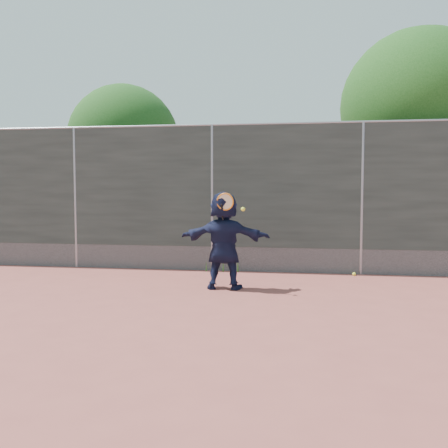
# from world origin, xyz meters

# --- Properties ---
(ground) EXTENTS (80.00, 80.00, 0.00)m
(ground) POSITION_xyz_m (0.00, 0.00, 0.00)
(ground) COLOR #9E4C42
(ground) RESTS_ON ground
(player) EXTENTS (1.54, 0.50, 1.65)m
(player) POSITION_xyz_m (0.54, 1.66, 0.83)
(player) COLOR #131936
(player) RESTS_ON ground
(ball_ground) EXTENTS (0.07, 0.07, 0.07)m
(ball_ground) POSITION_xyz_m (2.85, 3.29, 0.03)
(ball_ground) COLOR #EDF336
(ball_ground) RESTS_ON ground
(fence) EXTENTS (20.00, 0.06, 3.03)m
(fence) POSITION_xyz_m (-0.00, 3.50, 1.58)
(fence) COLOR #38423D
(fence) RESTS_ON ground
(swing_action) EXTENTS (0.49, 0.21, 0.51)m
(swing_action) POSITION_xyz_m (0.62, 1.45, 1.45)
(swing_action) COLOR orange
(swing_action) RESTS_ON ground
(tree_right) EXTENTS (3.78, 3.60, 5.39)m
(tree_right) POSITION_xyz_m (4.68, 5.75, 3.49)
(tree_right) COLOR #382314
(tree_right) RESTS_ON ground
(tree_left) EXTENTS (3.15, 3.00, 4.53)m
(tree_left) POSITION_xyz_m (-2.85, 6.55, 2.94)
(tree_left) COLOR #382314
(tree_left) RESTS_ON ground
(weed_clump) EXTENTS (0.68, 0.07, 0.30)m
(weed_clump) POSITION_xyz_m (0.29, 3.38, 0.13)
(weed_clump) COLOR #387226
(weed_clump) RESTS_ON ground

